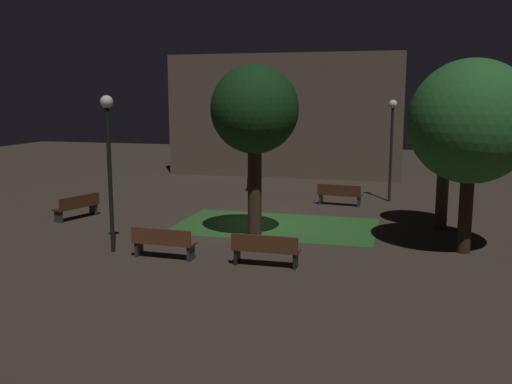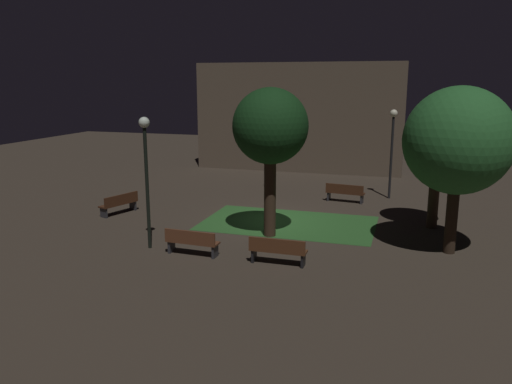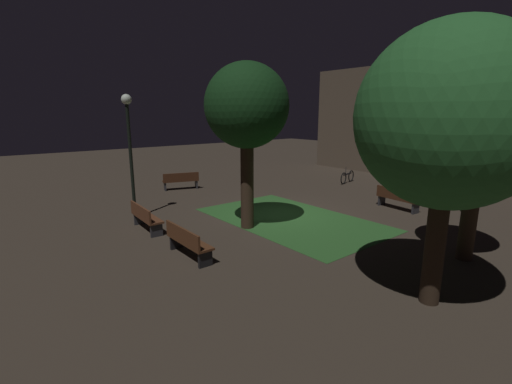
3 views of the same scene
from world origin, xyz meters
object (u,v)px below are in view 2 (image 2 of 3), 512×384
at_px(bench_near_trees, 345,192).
at_px(bicycle, 266,178).
at_px(bench_back_row, 192,241).
at_px(tree_right_canopy, 438,140).
at_px(lamp_post_path_center, 392,138).
at_px(bench_front_left, 278,250).
at_px(tree_lawn_side, 270,128).
at_px(lamp_post_plaza_east, 146,160).
at_px(tree_back_right, 458,141).
at_px(bench_path_side, 120,203).

xyz_separation_m(bench_near_trees, bicycle, (-4.75, 3.07, -0.14)).
bearing_deg(bench_back_row, tree_right_canopy, 36.92).
xyz_separation_m(bench_near_trees, lamp_post_path_center, (1.97, 1.48, 2.47)).
bearing_deg(bicycle, bench_front_left, -72.43).
relative_size(tree_lawn_side, lamp_post_plaza_east, 1.21).
distance_m(lamp_post_path_center, bicycle, 7.39).
relative_size(tree_back_right, lamp_post_path_center, 1.28).
xyz_separation_m(bench_back_row, lamp_post_path_center, (5.82, 10.48, 2.47)).
bearing_deg(bench_front_left, bench_path_side, 153.87).
relative_size(bench_near_trees, bicycle, 1.14).
relative_size(bench_back_row, tree_back_right, 0.33).
bearing_deg(bicycle, lamp_post_path_center, -13.31).
bearing_deg(lamp_post_plaza_east, bench_back_row, -9.52).
height_order(tree_right_canopy, lamp_post_path_center, tree_right_canopy).
xyz_separation_m(tree_lawn_side, lamp_post_path_center, (3.95, 7.63, -1.04)).
bearing_deg(lamp_post_plaza_east, bicycle, 86.07).
bearing_deg(bench_near_trees, tree_lawn_side, -107.83).
height_order(bench_front_left, tree_right_canopy, tree_right_canopy).
bearing_deg(lamp_post_path_center, tree_lawn_side, -117.37).
bearing_deg(bench_back_row, lamp_post_plaza_east, 170.48).
distance_m(tree_lawn_side, lamp_post_plaza_east, 4.51).
xyz_separation_m(bench_path_side, bicycle, (4.27, 8.10, -0.14)).
distance_m(tree_right_canopy, lamp_post_path_center, 5.09).
bearing_deg(bicycle, bench_near_trees, -32.90).
height_order(bench_path_side, lamp_post_path_center, lamp_post_path_center).
distance_m(bench_front_left, bench_near_trees, 9.05).
bearing_deg(bench_path_side, bench_front_left, -26.13).
height_order(bench_near_trees, lamp_post_path_center, lamp_post_path_center).
xyz_separation_m(bench_near_trees, lamp_post_plaza_east, (-5.56, -8.72, 2.58)).
bearing_deg(bench_front_left, tree_back_right, 28.27).
bearing_deg(bench_back_row, bench_path_side, 142.47).
xyz_separation_m(bench_back_row, tree_back_right, (8.14, 2.80, 3.27)).
relative_size(bench_front_left, tree_right_canopy, 0.38).
bearing_deg(bench_front_left, lamp_post_plaza_east, 176.46).
bearing_deg(tree_right_canopy, bench_front_left, -129.46).
bearing_deg(lamp_post_path_center, bench_near_trees, -143.09).
distance_m(bench_front_left, lamp_post_path_center, 11.16).
bearing_deg(tree_lawn_side, bench_back_row, -123.30).
bearing_deg(bench_path_side, bicycle, 62.23).
bearing_deg(bench_near_trees, bench_path_side, -150.84).
bearing_deg(tree_back_right, lamp_post_path_center, 106.74).
relative_size(bench_path_side, tree_right_canopy, 0.40).
distance_m(bench_near_trees, tree_lawn_side, 7.35).
height_order(tree_lawn_side, lamp_post_plaza_east, tree_lawn_side).
xyz_separation_m(bench_front_left, bicycle, (-3.82, 12.07, -0.14)).
bearing_deg(bench_front_left, tree_right_canopy, 50.54).
bearing_deg(bicycle, lamp_post_plaza_east, -93.93).
distance_m(bench_back_row, tree_back_right, 9.20).
bearing_deg(bench_front_left, lamp_post_path_center, 74.54).
bearing_deg(tree_lawn_side, bicycle, 106.74).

